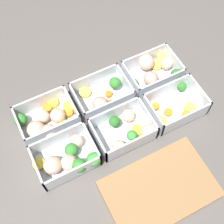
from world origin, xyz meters
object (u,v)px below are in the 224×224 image
at_px(container_near_left, 153,71).
at_px(container_near_center, 103,96).
at_px(container_far_left, 175,106).
at_px(container_far_center, 127,130).
at_px(container_near_right, 46,121).
at_px(container_far_right, 68,158).

height_order(container_near_left, container_near_center, same).
xyz_separation_m(container_near_left, container_far_left, (0.01, 0.13, -0.00)).
height_order(container_near_center, container_far_center, same).
distance_m(container_near_center, container_near_right, 0.18).
relative_size(container_far_left, container_far_right, 0.97).
relative_size(container_near_center, container_near_right, 0.92).
bearing_deg(container_far_left, container_near_center, -35.51).
bearing_deg(container_near_left, container_far_left, 87.41).
bearing_deg(container_near_center, container_far_left, 144.49).
height_order(container_far_left, container_far_center, same).
distance_m(container_near_right, container_far_left, 0.37).
bearing_deg(container_far_right, container_near_left, -157.46).
bearing_deg(container_far_left, container_near_right, -19.32).
bearing_deg(container_far_left, container_near_left, -92.59).
height_order(container_near_left, container_near_right, same).
xyz_separation_m(container_near_left, container_near_center, (0.18, 0.01, -0.00)).
bearing_deg(container_far_left, container_far_right, 1.57).
distance_m(container_near_center, container_far_left, 0.21).
bearing_deg(container_near_right, container_near_left, -178.27).
xyz_separation_m(container_near_right, container_far_right, (-0.01, 0.13, 0.00)).
xyz_separation_m(container_near_right, container_far_left, (-0.35, 0.12, -0.00)).
bearing_deg(container_near_center, container_far_center, 94.76).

